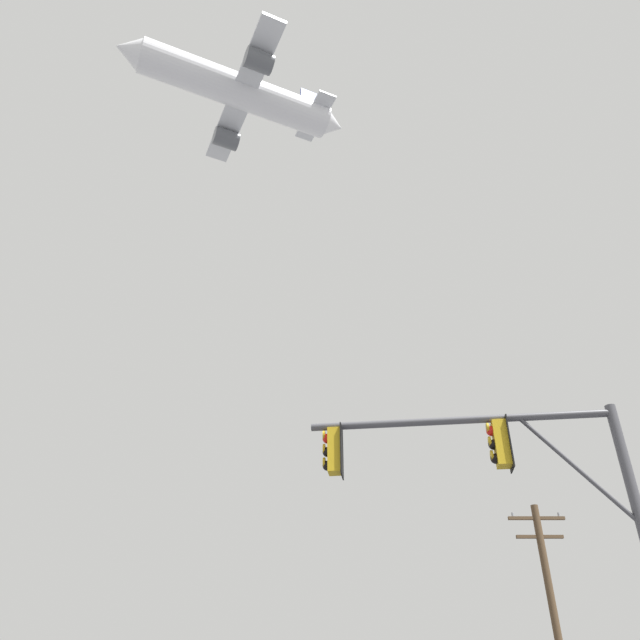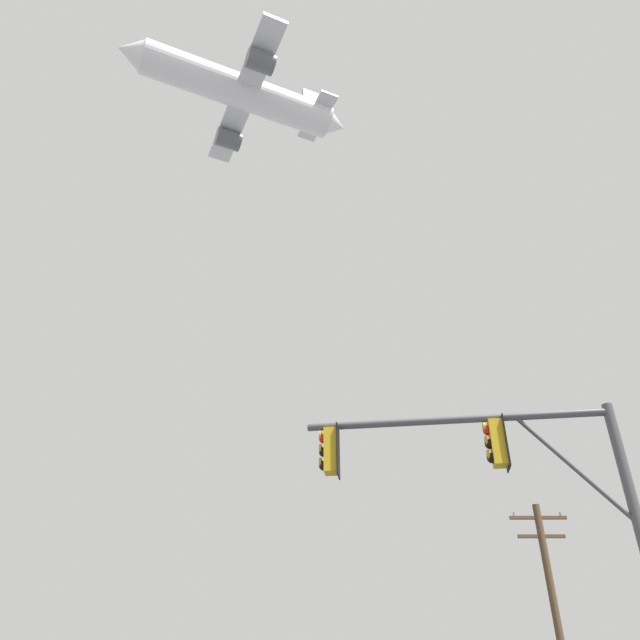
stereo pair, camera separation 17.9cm
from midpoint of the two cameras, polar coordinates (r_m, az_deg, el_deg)
The scene contains 3 objects.
signal_pole_near at distance 12.41m, azimuth 17.37°, elevation -14.82°, with size 5.94×0.99×6.47m.
utility_pole at distance 26.11m, azimuth 20.51°, elevation -23.82°, with size 2.20×0.28×8.26m.
airplane at distance 67.31m, azimuth -7.66°, elevation 20.11°, with size 22.89×17.68×6.52m.
Camera 1 is at (0.45, -3.56, 1.46)m, focal length 34.88 mm.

